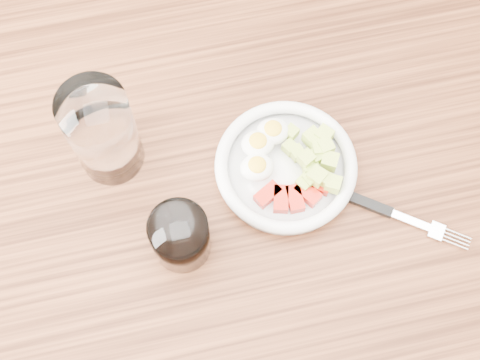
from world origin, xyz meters
The scene contains 6 objects.
ground centered at (0.00, 0.00, 0.00)m, with size 4.00×4.00×0.00m, color brown.
dining_table centered at (0.00, 0.00, 0.67)m, with size 1.50×0.90×0.77m.
bowl centered at (0.06, 0.02, 0.79)m, with size 0.21×0.21×0.05m.
fork centered at (0.17, -0.06, 0.78)m, with size 0.19×0.14×0.01m.
water_glass centered at (-0.18, 0.10, 0.85)m, with size 0.09×0.09×0.17m, color white.
coffee_glass centered at (-0.11, -0.06, 0.81)m, with size 0.08×0.08×0.09m.
Camera 1 is at (-0.08, -0.32, 1.68)m, focal length 50.00 mm.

